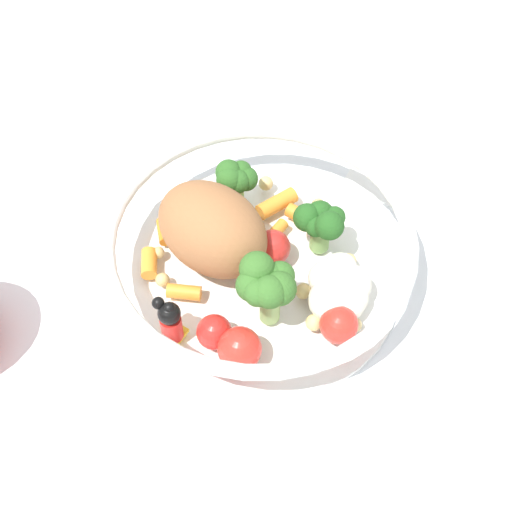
# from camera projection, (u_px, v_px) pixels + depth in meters

# --- Properties ---
(ground_plane) EXTENTS (2.40, 2.40, 0.00)m
(ground_plane) POSITION_uv_depth(u_px,v_px,m) (250.00, 268.00, 0.54)
(ground_plane) COLOR white
(food_container) EXTENTS (0.22, 0.22, 0.07)m
(food_container) POSITION_uv_depth(u_px,v_px,m) (255.00, 254.00, 0.51)
(food_container) COLOR white
(food_container) RESTS_ON ground_plane
(folded_napkin) EXTENTS (0.17, 0.16, 0.01)m
(folded_napkin) POSITION_uv_depth(u_px,v_px,m) (443.00, 153.00, 0.61)
(folded_napkin) COLOR white
(folded_napkin) RESTS_ON ground_plane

